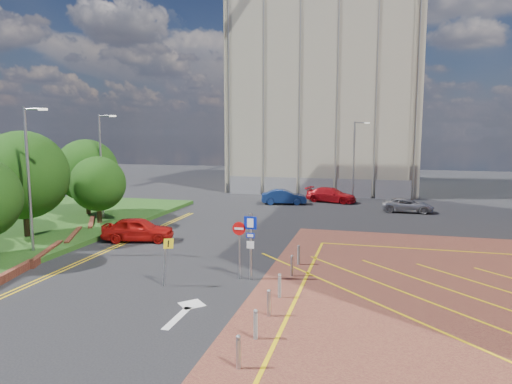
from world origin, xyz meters
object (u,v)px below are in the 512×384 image
at_px(tree_b, 23,175).
at_px(sign_cluster, 246,239).
at_px(car_silver_back, 408,205).
at_px(car_red_back, 331,195).
at_px(lamp_left_near, 29,174).
at_px(tree_d, 87,170).
at_px(car_red_left, 138,229).
at_px(car_blue_back, 284,197).
at_px(lamp_left_far, 102,162).
at_px(warning_sign, 166,256).
at_px(lamp_back, 355,158).
at_px(tree_c, 98,184).

height_order(tree_b, sign_cluster, tree_b).
bearing_deg(car_silver_back, tree_b, 126.16).
xyz_separation_m(sign_cluster, car_silver_back, (8.65, 21.25, -1.35)).
bearing_deg(car_red_back, lamp_left_near, 163.81).
bearing_deg(tree_d, car_red_left, -38.28).
distance_m(tree_b, car_blue_back, 23.24).
bearing_deg(car_blue_back, tree_b, 132.60).
height_order(lamp_left_far, warning_sign, lamp_left_far).
bearing_deg(tree_b, warning_sign, -24.99).
xyz_separation_m(warning_sign, car_red_back, (4.87, 27.22, -0.70)).
height_order(lamp_left_near, lamp_left_far, same).
bearing_deg(tree_b, car_silver_back, 35.18).
height_order(tree_b, car_blue_back, tree_b).
height_order(lamp_back, car_red_back, lamp_back).
bearing_deg(tree_c, tree_d, 135.00).
relative_size(lamp_left_far, lamp_back, 1.00).
distance_m(tree_d, car_blue_back, 18.10).
bearing_deg(lamp_back, warning_sign, -103.64).
height_order(sign_cluster, car_blue_back, sign_cluster).
bearing_deg(lamp_left_far, tree_d, 154.32).
relative_size(lamp_left_near, car_red_back, 1.60).
relative_size(car_blue_back, car_red_back, 0.87).
bearing_deg(tree_b, car_blue_back, 55.08).
bearing_deg(lamp_left_far, tree_c, -65.29).
height_order(tree_c, tree_d, tree_d).
bearing_deg(lamp_back, tree_d, -143.91).
bearing_deg(car_red_left, sign_cluster, -136.42).
bearing_deg(tree_d, lamp_left_far, -25.68).
relative_size(sign_cluster, car_red_back, 0.64).
height_order(tree_c, sign_cluster, tree_c).
xyz_separation_m(tree_c, lamp_back, (17.58, 18.00, 1.17)).
distance_m(tree_c, warning_sign, 15.26).
relative_size(tree_d, lamp_left_near, 0.76).
relative_size(tree_b, car_red_back, 1.35).
height_order(warning_sign, car_red_back, warning_sign).
distance_m(car_red_left, car_silver_back, 23.37).
distance_m(lamp_left_far, sign_cluster, 18.58).
height_order(tree_c, lamp_left_near, lamp_left_near).
bearing_deg(warning_sign, car_red_left, 126.47).
bearing_deg(sign_cluster, car_red_back, 86.28).
bearing_deg(tree_d, lamp_left_near, -69.65).
bearing_deg(sign_cluster, lamp_left_far, 143.18).
height_order(tree_d, warning_sign, tree_d).
bearing_deg(tree_c, sign_cluster, -33.16).
xyz_separation_m(car_red_back, car_silver_back, (7.00, -4.12, -0.12)).
xyz_separation_m(lamp_left_near, car_silver_back, (21.37, 20.23, -4.06)).
height_order(tree_d, car_red_left, tree_d).
bearing_deg(car_blue_back, lamp_left_near, 142.76).
xyz_separation_m(tree_d, car_red_left, (7.99, -6.31, -3.10)).
relative_size(lamp_back, car_red_back, 1.60).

